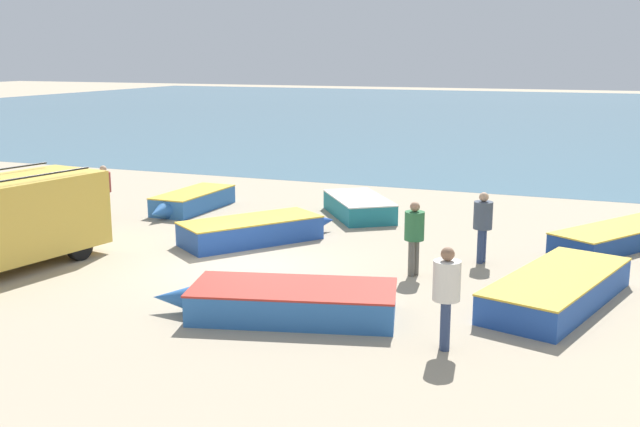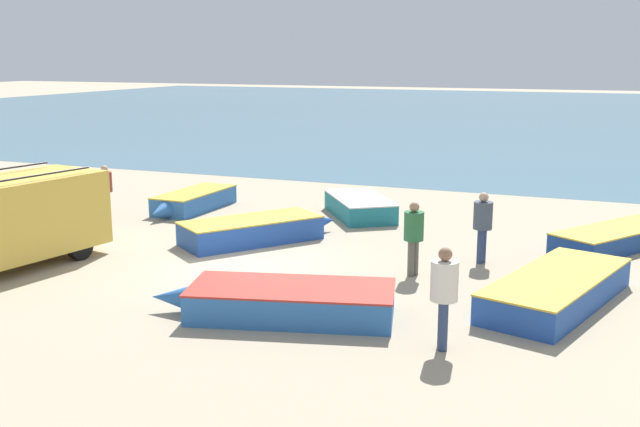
{
  "view_description": "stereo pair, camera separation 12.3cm",
  "coord_description": "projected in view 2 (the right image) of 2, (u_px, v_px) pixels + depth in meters",
  "views": [
    {
      "loc": [
        8.1,
        -15.54,
        5.04
      ],
      "look_at": [
        1.17,
        2.1,
        1.0
      ],
      "focal_mm": 42.0,
      "sensor_mm": 36.0,
      "label": 1
    },
    {
      "loc": [
        8.21,
        -15.5,
        5.04
      ],
      "look_at": [
        1.17,
        2.1,
        1.0
      ],
      "focal_mm": 42.0,
      "sensor_mm": 36.0,
      "label": 2
    }
  ],
  "objects": [
    {
      "name": "fishing_rowboat_5",
      "position": [
        359.0,
        206.0,
        23.79
      ],
      "size": [
        3.08,
        3.74,
        0.63
      ],
      "rotation": [
        0.0,
        0.0,
        2.18
      ],
      "color": "#1E757F",
      "rests_on": "ground_plane"
    },
    {
      "name": "fishing_rowboat_0",
      "position": [
        560.0,
        288.0,
        15.47
      ],
      "size": [
        2.83,
        5.53,
        0.62
      ],
      "rotation": [
        0.0,
        0.0,
        1.29
      ],
      "color": "#234CA3",
      "rests_on": "ground_plane"
    },
    {
      "name": "fishing_rowboat_4",
      "position": [
        256.0,
        230.0,
        20.52
      ],
      "size": [
        3.57,
        4.34,
        0.65
      ],
      "rotation": [
        0.0,
        0.0,
        0.94
      ],
      "color": "#234CA3",
      "rests_on": "ground_plane"
    },
    {
      "name": "fishing_rowboat_2",
      "position": [
        192.0,
        201.0,
        24.63
      ],
      "size": [
        1.42,
        4.02,
        0.62
      ],
      "rotation": [
        0.0,
        0.0,
        4.69
      ],
      "color": "#2D66AD",
      "rests_on": "ground_plane"
    },
    {
      "name": "ground_plane",
      "position": [
        243.0,
        267.0,
        18.11
      ],
      "size": [
        200.0,
        200.0,
        0.0
      ],
      "primitive_type": "plane",
      "color": "tan"
    },
    {
      "name": "fisherman_2",
      "position": [
        414.0,
        232.0,
        17.2
      ],
      "size": [
        0.46,
        0.46,
        1.74
      ],
      "rotation": [
        0.0,
        0.0,
        2.82
      ],
      "color": "#5B564C",
      "rests_on": "ground_plane"
    },
    {
      "name": "fishing_rowboat_1",
      "position": [
        284.0,
        301.0,
        14.61
      ],
      "size": [
        4.96,
        2.64,
        0.62
      ],
      "rotation": [
        0.0,
        0.0,
        3.39
      ],
      "color": "#2D66AD",
      "rests_on": "ground_plane"
    },
    {
      "name": "fisherman_1",
      "position": [
        105.0,
        186.0,
        23.54
      ],
      "size": [
        0.43,
        0.43,
        1.64
      ],
      "rotation": [
        0.0,
        0.0,
        3.38
      ],
      "color": "#5B564C",
      "rests_on": "ground_plane"
    },
    {
      "name": "sea_water",
      "position": [
        520.0,
        113.0,
        65.31
      ],
      "size": [
        120.0,
        80.0,
        0.01
      ],
      "primitive_type": "cube",
      "color": "#477084",
      "rests_on": "ground_plane"
    },
    {
      "name": "fisherman_3",
      "position": [
        483.0,
        221.0,
        18.25
      ],
      "size": [
        0.46,
        0.46,
        1.76
      ],
      "rotation": [
        0.0,
        0.0,
        2.94
      ],
      "color": "navy",
      "rests_on": "ground_plane"
    },
    {
      "name": "fishing_rowboat_3",
      "position": [
        626.0,
        236.0,
        20.07
      ],
      "size": [
        3.77,
        5.12,
        0.55
      ],
      "rotation": [
        0.0,
        0.0,
        1.0
      ],
      "color": "navy",
      "rests_on": "ground_plane"
    },
    {
      "name": "fisherman_0",
      "position": [
        444.0,
        289.0,
        12.86
      ],
      "size": [
        0.48,
        0.48,
        1.83
      ],
      "rotation": [
        0.0,
        0.0,
        3.4
      ],
      "color": "navy",
      "rests_on": "ground_plane"
    }
  ]
}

